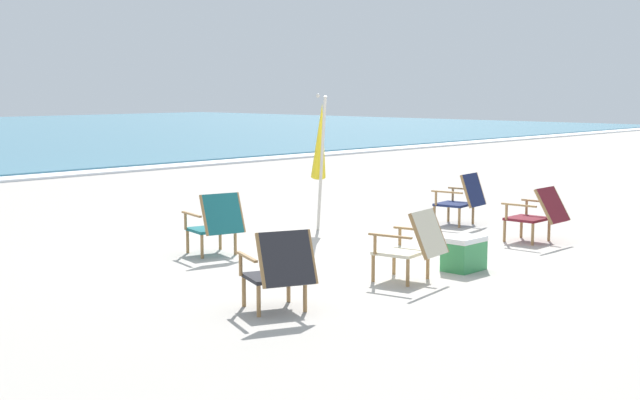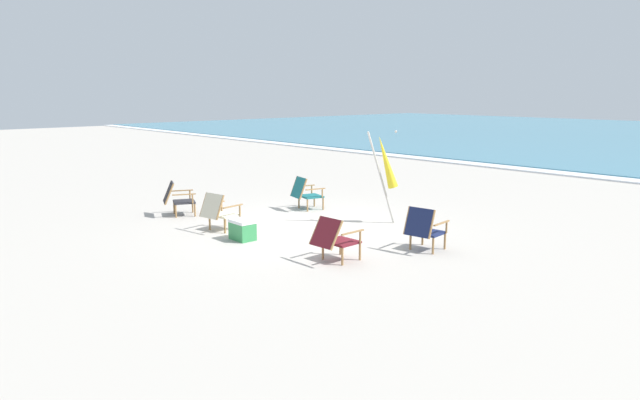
{
  "view_description": "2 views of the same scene",
  "coord_description": "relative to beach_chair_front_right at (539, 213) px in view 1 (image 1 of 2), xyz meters",
  "views": [
    {
      "loc": [
        -8.78,
        -7.38,
        2.12
      ],
      "look_at": [
        0.1,
        0.95,
        0.59
      ],
      "focal_mm": 50.0,
      "sensor_mm": 36.0,
      "label": 1
    },
    {
      "loc": [
        8.88,
        -7.73,
        2.84
      ],
      "look_at": [
        0.16,
        0.18,
        0.61
      ],
      "focal_mm": 32.0,
      "sensor_mm": 36.0,
      "label": 2
    }
  ],
  "objects": [
    {
      "name": "beach_chair_front_right",
      "position": [
        0.0,
        0.0,
        0.0
      ],
      "size": [
        0.61,
        0.78,
        0.78
      ],
      "color": "maroon",
      "rests_on": "ground"
    },
    {
      "name": "beach_chair_back_left",
      "position": [
        0.61,
        1.66,
        0.01
      ],
      "size": [
        0.66,
        0.74,
        0.82
      ],
      "color": "#19234C",
      "rests_on": "ground"
    },
    {
      "name": "umbrella_furled_yellow",
      "position": [
        -1.37,
        2.84,
        0.91
      ],
      "size": [
        0.53,
        0.64,
        2.04
      ],
      "color": "#B7B2A8",
      "rests_on": "ground"
    },
    {
      "name": "beach_chair_back_right",
      "position": [
        -5.14,
        -0.17,
        0.01
      ],
      "size": [
        0.81,
        0.88,
        0.8
      ],
      "color": "#28282D",
      "rests_on": "ground"
    },
    {
      "name": "beach_chair_far_center",
      "position": [
        -3.18,
        -0.27,
        0.01
      ],
      "size": [
        0.68,
        0.79,
        0.81
      ],
      "color": "beige",
      "rests_on": "ground"
    },
    {
      "name": "beach_chair_front_left",
      "position": [
        -3.66,
        2.5,
        0.01
      ],
      "size": [
        0.72,
        0.81,
        0.81
      ],
      "color": "#196066",
      "rests_on": "ground"
    },
    {
      "name": "cooler_box",
      "position": [
        -2.27,
        -0.31,
        -0.22
      ],
      "size": [
        0.49,
        0.35,
        0.4
      ],
      "color": "#338C4C",
      "rests_on": "ground"
    },
    {
      "name": "ground_plane",
      "position": [
        -2.12,
        1.28,
        -0.42
      ],
      "size": [
        80.0,
        80.0,
        0.0
      ],
      "primitive_type": "plane",
      "color": "#B2AAA0"
    }
  ]
}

